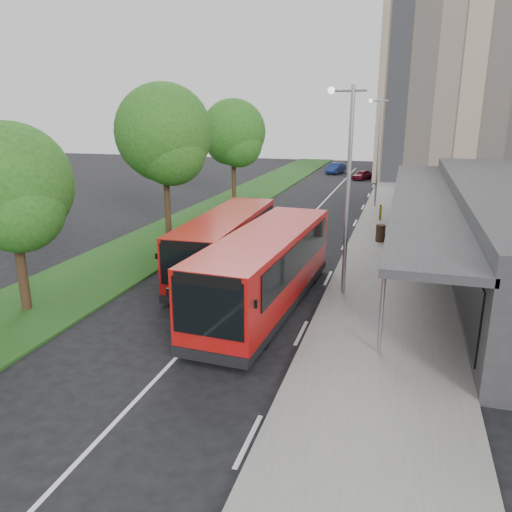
{
  "coord_description": "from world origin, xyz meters",
  "views": [
    {
      "loc": [
        6.23,
        -17.29,
        7.23
      ],
      "look_at": [
        0.64,
        1.56,
        1.5
      ],
      "focal_mm": 35.0,
      "sensor_mm": 36.0,
      "label": 1
    }
  ],
  "objects": [
    {
      "name": "ground",
      "position": [
        0.0,
        0.0,
        0.0
      ],
      "size": [
        120.0,
        120.0,
        0.0
      ],
      "primitive_type": "plane",
      "color": "black",
      "rests_on": "ground"
    },
    {
      "name": "pavement",
      "position": [
        6.0,
        20.0,
        0.07
      ],
      "size": [
        5.0,
        80.0,
        0.15
      ],
      "primitive_type": "cube",
      "color": "slate",
      "rests_on": "ground"
    },
    {
      "name": "grass_verge",
      "position": [
        -7.0,
        20.0,
        0.05
      ],
      "size": [
        5.0,
        80.0,
        0.1
      ],
      "primitive_type": "cube",
      "color": "#1E4616",
      "rests_on": "ground"
    },
    {
      "name": "lane_centre_line",
      "position": [
        0.0,
        15.0,
        0.01
      ],
      "size": [
        0.12,
        70.0,
        0.01
      ],
      "primitive_type": "cube",
      "color": "silver",
      "rests_on": "ground"
    },
    {
      "name": "kerb_dashes",
      "position": [
        3.3,
        19.0,
        0.01
      ],
      "size": [
        0.12,
        56.0,
        0.01
      ],
      "color": "silver",
      "rests_on": "ground"
    },
    {
      "name": "office_block",
      "position": [
        14.0,
        42.0,
        9.0
      ],
      "size": [
        22.0,
        12.0,
        18.0
      ],
      "primitive_type": "cube",
      "color": "tan",
      "rests_on": "ground"
    },
    {
      "name": "station_building",
      "position": [
        10.86,
        8.0,
        2.04
      ],
      "size": [
        7.7,
        26.0,
        4.0
      ],
      "color": "#2E2E30",
      "rests_on": "ground"
    },
    {
      "name": "tree_near",
      "position": [
        -7.01,
        -2.95,
        4.48
      ],
      "size": [
        4.36,
        4.36,
        6.95
      ],
      "color": "#331E14",
      "rests_on": "ground"
    },
    {
      "name": "tree_mid",
      "position": [
        -7.01,
        9.05,
        5.7
      ],
      "size": [
        5.49,
        5.49,
        8.82
      ],
      "color": "#331E14",
      "rests_on": "ground"
    },
    {
      "name": "tree_far",
      "position": [
        -7.01,
        21.05,
        5.3
      ],
      "size": [
        5.11,
        5.11,
        8.21
      ],
      "color": "#331E14",
      "rests_on": "ground"
    },
    {
      "name": "lamp_post_near",
      "position": [
        4.12,
        2.0,
        4.72
      ],
      "size": [
        1.44,
        0.28,
        8.0
      ],
      "color": "#919399",
      "rests_on": "pavement"
    },
    {
      "name": "lamp_post_far",
      "position": [
        4.12,
        22.0,
        4.72
      ],
      "size": [
        1.44,
        0.28,
        8.0
      ],
      "color": "#919399",
      "rests_on": "pavement"
    },
    {
      "name": "bus_main",
      "position": [
        1.52,
        -0.09,
        1.5
      ],
      "size": [
        3.2,
        10.45,
        2.92
      ],
      "rotation": [
        0.0,
        0.0,
        -0.06
      ],
      "color": "red",
      "rests_on": "ground"
    },
    {
      "name": "bus_second",
      "position": [
        -1.35,
        3.48,
        1.39
      ],
      "size": [
        2.74,
        9.66,
        2.71
      ],
      "rotation": [
        0.0,
        0.0,
        0.03
      ],
      "color": "red",
      "rests_on": "ground"
    },
    {
      "name": "litter_bin",
      "position": [
        5.19,
        10.86,
        0.62
      ],
      "size": [
        0.61,
        0.61,
        0.95
      ],
      "primitive_type": "cylinder",
      "rotation": [
        0.0,
        0.0,
        -0.17
      ],
      "color": "#321F14",
      "rests_on": "pavement"
    },
    {
      "name": "bollard",
      "position": [
        4.87,
        16.74,
        0.67
      ],
      "size": [
        0.22,
        0.22,
        1.04
      ],
      "primitive_type": "cylinder",
      "rotation": [
        0.0,
        0.0,
        0.39
      ],
      "color": "#D6BF0B",
      "rests_on": "pavement"
    },
    {
      "name": "car_near",
      "position": [
        1.78,
        38.59,
        0.52
      ],
      "size": [
        2.32,
        3.32,
        1.05
      ],
      "primitive_type": "imported",
      "rotation": [
        0.0,
        0.0,
        -0.39
      ],
      "color": "maroon",
      "rests_on": "ground"
    },
    {
      "name": "car_far",
      "position": [
        -1.76,
        43.38,
        0.63
      ],
      "size": [
        2.09,
        3.99,
        1.25
      ],
      "primitive_type": "imported",
      "rotation": [
        0.0,
        0.0,
        -0.21
      ],
      "color": "navy",
      "rests_on": "ground"
    }
  ]
}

